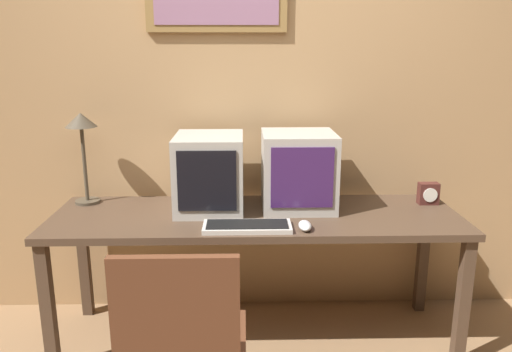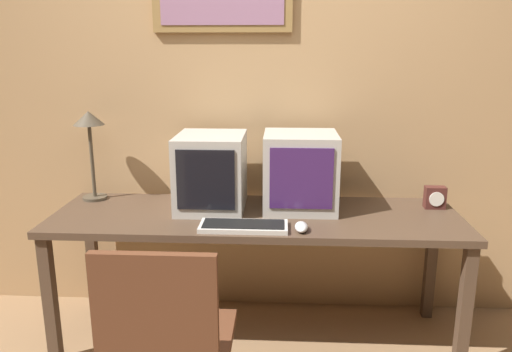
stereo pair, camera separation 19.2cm
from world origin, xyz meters
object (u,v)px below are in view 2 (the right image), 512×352
(monitor_left, at_px, (211,172))
(keyboard_main, at_px, (244,226))
(desk_lamp, at_px, (90,130))
(monitor_right, at_px, (300,171))
(desk_clock, at_px, (435,198))
(mouse_near_keyboard, at_px, (301,227))

(monitor_left, distance_m, keyboard_main, 0.41)
(keyboard_main, bearing_deg, desk_lamp, 153.73)
(monitor_right, relative_size, desk_lamp, 0.81)
(desk_lamp, bearing_deg, desk_clock, -2.11)
(monitor_left, height_order, monitor_right, monitor_right)
(mouse_near_keyboard, bearing_deg, desk_clock, 27.83)
(mouse_near_keyboard, bearing_deg, keyboard_main, 176.71)
(monitor_right, distance_m, desk_clock, 0.73)
(monitor_left, relative_size, mouse_near_keyboard, 3.42)
(keyboard_main, height_order, mouse_near_keyboard, mouse_near_keyboard)
(monitor_right, height_order, mouse_near_keyboard, monitor_right)
(keyboard_main, relative_size, mouse_near_keyboard, 3.50)
(monitor_left, bearing_deg, desk_clock, 2.58)
(keyboard_main, distance_m, desk_clock, 1.06)
(monitor_right, xyz_separation_m, keyboard_main, (-0.27, -0.33, -0.19))
(monitor_right, bearing_deg, desk_clock, 2.60)
(monitor_left, height_order, desk_lamp, desk_lamp)
(monitor_right, xyz_separation_m, mouse_near_keyboard, (-0.00, -0.35, -0.18))
(monitor_left, bearing_deg, desk_lamp, 169.87)
(mouse_near_keyboard, bearing_deg, monitor_right, 89.81)
(desk_clock, bearing_deg, desk_lamp, 177.89)
(keyboard_main, relative_size, desk_clock, 3.53)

